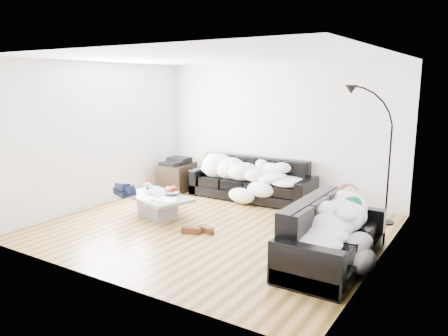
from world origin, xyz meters
The scene contains 24 objects.
ground centered at (0.00, 0.00, 0.00)m, with size 5.00×5.00×0.00m, color brown.
wall_back centered at (0.00, 2.25, 1.30)m, with size 5.00×0.02×2.60m, color silver.
wall_left centered at (-2.50, 0.00, 1.30)m, with size 0.02×4.50×2.60m, color silver.
wall_right centered at (2.50, 0.00, 1.30)m, with size 0.02×4.50×2.60m, color silver.
ceiling centered at (0.00, 0.00, 2.60)m, with size 5.00×5.00×0.00m, color white.
sofa_back centered at (-0.31, 1.80, 0.40)m, with size 2.43×0.84×0.79m, color black.
sofa_right centered at (2.03, -0.37, 0.40)m, with size 1.98×0.85×0.80m, color black.
sleeper_back centered at (-0.31, 1.75, 0.63)m, with size 2.06×0.71×0.41m, color white, non-canonical shape.
sleeper_right centered at (2.03, -0.37, 0.63)m, with size 1.69×0.72×0.41m, color white, non-canonical shape.
teal_cushion centered at (1.97, 0.24, 0.72)m, with size 0.36×0.30×0.20m, color #0A493C.
coffee_table centered at (-1.14, -0.02, 0.18)m, with size 1.24×0.73×0.36m, color #939699.
fruit_bowl centered at (-0.95, 0.14, 0.44)m, with size 0.24×0.24×0.15m, color white.
wine_glass_a centered at (-1.40, 0.06, 0.45)m, with size 0.08×0.08×0.18m, color white.
wine_glass_b centered at (-1.47, 0.03, 0.44)m, with size 0.07×0.07×0.16m, color white.
wine_glass_c centered at (-1.24, -0.05, 0.45)m, with size 0.07×0.07×0.18m, color white.
candle_left centered at (-1.58, 0.23, 0.50)m, with size 0.05×0.05×0.27m, color maroon.
candle_right centered at (-1.55, 0.28, 0.49)m, with size 0.05×0.05×0.26m, color maroon.
newspaper_a centered at (-0.80, -0.16, 0.37)m, with size 0.33×0.25×0.01m, color silver.
newspaper_b centered at (-1.11, -0.26, 0.37)m, with size 0.27×0.19×0.01m, color silver.
navy_jacket centered at (-1.63, -0.30, 0.53)m, with size 0.35×0.29×0.18m, color black, non-canonical shape.
shoes centered at (-0.06, -0.36, 0.05)m, with size 0.46×0.34×0.11m, color #472311, non-canonical shape.
av_cabinet centered at (-1.97, 1.57, 0.28)m, with size 0.57×0.82×0.57m, color black.
stereo centered at (-1.97, 1.57, 0.63)m, with size 0.44×0.34×0.13m, color black.
floor_lamp centered at (2.24, 1.65, 0.97)m, with size 0.71×0.28×1.94m, color black, non-canonical shape.
Camera 1 is at (3.63, -5.47, 2.24)m, focal length 35.00 mm.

